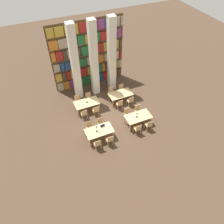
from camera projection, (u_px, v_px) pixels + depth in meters
The scene contains 29 objects.
ground_plane at pixel (111, 117), 16.03m from camera, with size 40.00×40.00×0.00m, color #4C3828.
bookshelf_bank at pixel (88, 55), 17.15m from camera, with size 5.87×0.35×5.50m.
pillar_left at pixel (75, 64), 15.64m from camera, with size 0.54×0.54×6.00m.
pillar_center at pixel (94, 60), 16.04m from camera, with size 0.54×0.54×6.00m.
pillar_right at pixel (112, 56), 16.44m from camera, with size 0.54×0.54×6.00m.
reading_table_0 at pixel (99, 131), 14.20m from camera, with size 1.81×0.99×0.75m.
chair_0 at pixel (98, 144), 13.70m from camera, with size 0.42×0.40×0.89m.
chair_1 at pixel (89, 127), 14.72m from camera, with size 0.42×0.40×0.89m.
chair_2 at pixel (110, 140), 13.93m from camera, with size 0.42×0.40×0.89m.
chair_3 at pixel (101, 123), 14.95m from camera, with size 0.42×0.40×0.89m.
desk_lamp_0 at pixel (97, 128), 13.86m from camera, with size 0.14×0.14×0.49m.
laptop at pixel (102, 125), 14.40m from camera, with size 0.32×0.22×0.21m.
reading_table_1 at pixel (138, 117), 15.11m from camera, with size 1.81×0.99×0.75m.
chair_4 at pixel (138, 129), 14.60m from camera, with size 0.42×0.40×0.89m.
chair_5 at pixel (127, 113), 15.62m from camera, with size 0.42×0.40×0.89m.
chair_6 at pixel (149, 125), 14.84m from camera, with size 0.42×0.40×0.89m.
chair_7 at pixel (138, 110), 15.86m from camera, with size 0.42×0.40×0.89m.
desk_lamp_1 at pixel (137, 114), 14.82m from camera, with size 0.14×0.14×0.41m.
reading_table_2 at pixel (87, 103), 16.12m from camera, with size 1.81×0.99×0.75m.
chair_8 at pixel (84, 114), 15.61m from camera, with size 0.42×0.40×0.89m.
chair_9 at pixel (78, 100), 16.63m from camera, with size 0.42×0.40×0.89m.
chair_10 at pixel (96, 110), 15.85m from camera, with size 0.42×0.40×0.89m.
chair_11 at pixel (89, 97), 16.87m from camera, with size 0.42×0.40×0.89m.
desk_lamp_2 at pixel (87, 99), 15.86m from camera, with size 0.14×0.14×0.48m.
reading_table_3 at pixel (120, 95), 16.85m from camera, with size 1.81×0.99×0.75m.
chair_12 at pixel (120, 104), 16.34m from camera, with size 0.42×0.40×0.89m.
chair_13 at pixel (111, 92), 17.36m from camera, with size 0.42×0.40×0.89m.
chair_14 at pixel (130, 101), 16.60m from camera, with size 0.42×0.40×0.89m.
chair_15 at pixel (122, 89), 17.62m from camera, with size 0.42×0.40×0.89m.
Camera 1 is at (-4.37, -10.25, 11.53)m, focal length 35.00 mm.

